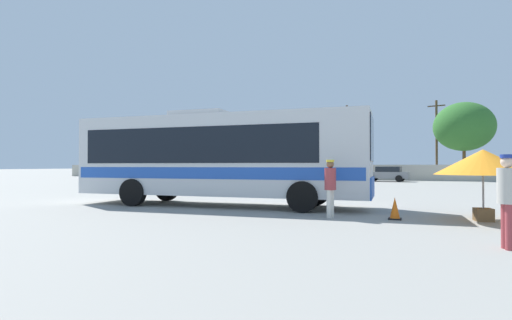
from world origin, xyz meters
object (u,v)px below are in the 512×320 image
Objects in this scene: parked_car_leftmost_red at (225,172)px; parked_car_third_black at (327,173)px; vendor_umbrella_near_gate_green at (164,164)px; vendor_umbrella_secondary_orange at (483,163)px; parked_car_rightmost_grey at (387,174)px; parked_car_second_maroon at (275,173)px; roadside_tree_midleft at (325,147)px; attendant_by_bus_door at (330,185)px; passenger_waiting_on_apron at (507,195)px; utility_pole_near at (437,138)px; roadside_tree_midright at (464,127)px; roadside_tree_left at (244,140)px; traffic_cone_on_apron at (395,209)px; coach_bus_silver_blue at (217,155)px; utility_pole_far at (347,141)px.

parked_car_leftmost_red is 0.96× the size of parked_car_third_black.
vendor_umbrella_secondary_orange is (15.32, -6.85, -0.03)m from vendor_umbrella_near_gate_green.
vendor_umbrella_near_gate_green is at bearing -117.80° from parked_car_rightmost_grey.
parked_car_second_maroon is 0.75× the size of roadside_tree_midleft.
parked_car_third_black is at bearing 101.81° from attendant_by_bus_door.
vendor_umbrella_secondary_orange reaches higher than passenger_waiting_on_apron.
utility_pole_near is 1.07× the size of roadside_tree_midright.
roadside_tree_left is 10.35m from roadside_tree_midleft.
roadside_tree_midright is (3.18, 37.65, 4.56)m from passenger_waiting_on_apron.
attendant_by_bus_door is 2.70× the size of traffic_cone_on_apron.
parked_car_third_black is 0.76× the size of roadside_tree_midleft.
utility_pole_near is 22.54m from roadside_tree_left.
parked_car_third_black is at bearing 76.73° from vendor_umbrella_near_gate_green.
vendor_umbrella_secondary_orange is at bearing -71.86° from roadside_tree_midleft.
vendor_umbrella_secondary_orange is 0.36× the size of roadside_tree_left.
vendor_umbrella_near_gate_green is at bearing -103.27° from parked_car_third_black.
roadside_tree_midleft is at bearing 102.10° from attendant_by_bus_door.
vendor_umbrella_secondary_orange reaches higher than vendor_umbrella_near_gate_green.
roadside_tree_midleft is 39.93m from traffic_cone_on_apron.
roadside_tree_midleft is 16.12m from roadside_tree_midright.
passenger_waiting_on_apron is 0.25× the size of roadside_tree_left.
utility_pole_near is (0.48, 35.05, 2.89)m from vendor_umbrella_secondary_orange.
coach_bus_silver_blue is 32.31m from utility_pole_far.
utility_pole_far is at bearing 90.04° from coach_bus_silver_blue.
roadside_tree_midleft reaches higher than parked_car_leftmost_red.
coach_bus_silver_blue is at bearing -87.21° from parked_car_third_black.
attendant_by_bus_door is 0.67× the size of vendor_umbrella_secondary_orange.
parked_car_rightmost_grey reaches higher than traffic_cone_on_apron.
utility_pole_far is 5.78m from roadside_tree_midleft.
vendor_umbrella_secondary_orange is 34.64m from utility_pole_far.
coach_bus_silver_blue is 1.36× the size of utility_pole_far.
vendor_umbrella_near_gate_green is at bearing -72.88° from parked_car_leftmost_red.
passenger_waiting_on_apron is 39.29m from utility_pole_near.
passenger_waiting_on_apron is 0.21× the size of utility_pole_far.
parked_car_leftmost_red is (-21.96, 28.40, -0.85)m from vendor_umbrella_secondary_orange.
parked_car_second_maroon is at bearing -107.72° from roadside_tree_midleft.
utility_pole_near reaches higher than parked_car_third_black.
roadside_tree_midleft is (-3.52, 36.79, 1.90)m from coach_bus_silver_blue.
parked_car_second_maroon is (-6.76, 26.64, -1.17)m from coach_bus_silver_blue.
vendor_umbrella_near_gate_green is (-6.42, 5.72, -0.30)m from coach_bus_silver_blue.
coach_bus_silver_blue reaches higher than vendor_umbrella_near_gate_green.
parked_car_leftmost_red reaches higher than traffic_cone_on_apron.
vendor_umbrella_near_gate_green is 0.31× the size of roadside_tree_left.
parked_car_third_black is (5.09, 21.56, -0.87)m from vendor_umbrella_near_gate_green.
coach_bus_silver_blue is 7.00m from traffic_cone_on_apron.
attendant_by_bus_door is 36.33m from utility_pole_near.
utility_pole_far is at bearing -178.97° from roadside_tree_midright.
vendor_umbrella_secondary_orange is at bearing 13.26° from traffic_cone_on_apron.
utility_pole_near reaches higher than parked_car_second_maroon.
vendor_umbrella_secondary_orange is at bearing 87.48° from passenger_waiting_on_apron.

